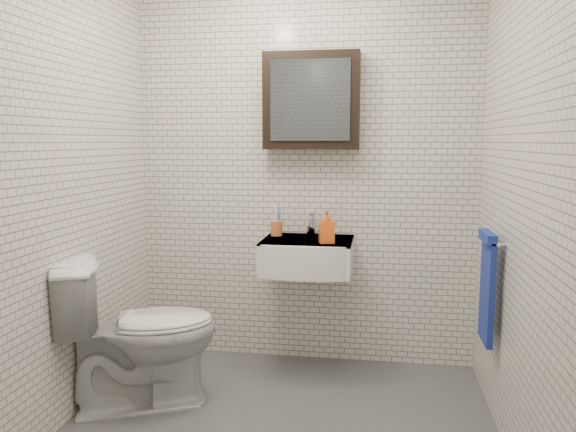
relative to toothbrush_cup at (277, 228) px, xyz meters
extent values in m
cube|color=#44464B|center=(0.16, -0.88, -0.90)|extent=(2.20, 2.00, 0.01)
cube|color=silver|center=(0.16, 0.12, 0.35)|extent=(2.20, 0.02, 2.50)
cube|color=silver|center=(0.16, -1.88, 0.35)|extent=(2.20, 0.02, 2.50)
cube|color=silver|center=(-0.94, -0.88, 0.35)|extent=(0.02, 2.00, 2.50)
cube|color=silver|center=(1.26, -0.88, 0.35)|extent=(0.02, 2.00, 2.50)
cube|color=white|center=(0.21, -0.11, -0.15)|extent=(0.55, 0.45, 0.20)
cylinder|color=silver|center=(0.21, -0.09, -0.06)|extent=(0.31, 0.31, 0.02)
cylinder|color=silver|center=(0.21, -0.09, -0.06)|extent=(0.04, 0.04, 0.01)
cube|color=white|center=(0.21, -0.11, -0.06)|extent=(0.55, 0.45, 0.01)
cylinder|color=silver|center=(0.21, 0.06, -0.02)|extent=(0.06, 0.06, 0.06)
cylinder|color=silver|center=(0.21, 0.06, 0.04)|extent=(0.03, 0.03, 0.08)
cylinder|color=silver|center=(0.21, 0.00, 0.07)|extent=(0.02, 0.12, 0.02)
cube|color=silver|center=(0.21, 0.09, 0.09)|extent=(0.02, 0.09, 0.01)
cube|color=black|center=(0.21, 0.05, 0.80)|extent=(0.60, 0.14, 0.60)
cube|color=#3F444C|center=(0.21, -0.03, 0.80)|extent=(0.49, 0.01, 0.49)
cylinder|color=silver|center=(1.22, -0.53, 0.05)|extent=(0.02, 0.30, 0.02)
cylinder|color=silver|center=(1.24, -0.40, 0.05)|extent=(0.04, 0.02, 0.02)
cylinder|color=silver|center=(1.24, -0.66, 0.05)|extent=(0.04, 0.02, 0.02)
cube|color=#212498|center=(1.21, -0.53, -0.22)|extent=(0.03, 0.26, 0.54)
cube|color=#212498|center=(1.20, -0.53, 0.06)|extent=(0.05, 0.26, 0.05)
cylinder|color=#C25D30|center=(0.00, 0.00, 0.00)|extent=(0.09, 0.09, 0.09)
cylinder|color=white|center=(-0.01, -0.01, 0.06)|extent=(0.02, 0.03, 0.18)
cylinder|color=#426CD3|center=(0.01, -0.01, 0.05)|extent=(0.01, 0.02, 0.16)
cylinder|color=white|center=(0.00, 0.01, 0.06)|extent=(0.02, 0.03, 0.19)
cylinder|color=#426CD3|center=(0.02, 0.01, 0.05)|extent=(0.02, 0.04, 0.17)
imported|color=orange|center=(0.34, -0.21, 0.05)|extent=(0.10, 0.11, 0.19)
imported|color=white|center=(-0.64, -0.71, -0.48)|extent=(0.94, 0.76, 0.84)
camera|label=1|loc=(0.64, -3.49, 0.55)|focal=35.00mm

